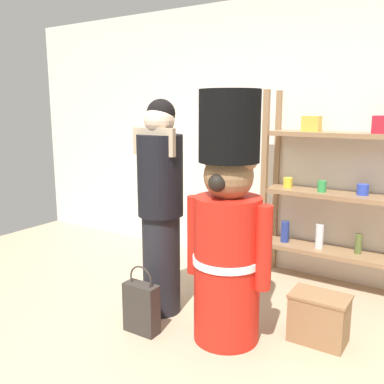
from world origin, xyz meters
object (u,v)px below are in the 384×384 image
at_px(merchandise_shelf, 342,192).
at_px(teddy_bear_guard, 228,229).
at_px(shopping_bag, 141,307).
at_px(display_crate, 319,318).
at_px(person_shopper, 161,205).

xyz_separation_m(merchandise_shelf, teddy_bear_guard, (-0.41, -1.31, -0.08)).
height_order(merchandise_shelf, teddy_bear_guard, merchandise_shelf).
bearing_deg(merchandise_shelf, teddy_bear_guard, -107.49).
bearing_deg(shopping_bag, display_crate, 27.32).
xyz_separation_m(teddy_bear_guard, person_shopper, (-0.62, 0.09, 0.07)).
distance_m(teddy_bear_guard, person_shopper, 0.63).
xyz_separation_m(merchandise_shelf, person_shopper, (-1.03, -1.22, -0.01)).
bearing_deg(merchandise_shelf, person_shopper, -130.27).
height_order(person_shopper, shopping_bag, person_shopper).
height_order(person_shopper, display_crate, person_shopper).
xyz_separation_m(teddy_bear_guard, shopping_bag, (-0.55, -0.26, -0.60)).
bearing_deg(display_crate, teddy_bear_guard, -150.77).
distance_m(person_shopper, display_crate, 1.38).
relative_size(teddy_bear_guard, shopping_bag, 3.40).
bearing_deg(shopping_bag, teddy_bear_guard, 25.32).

